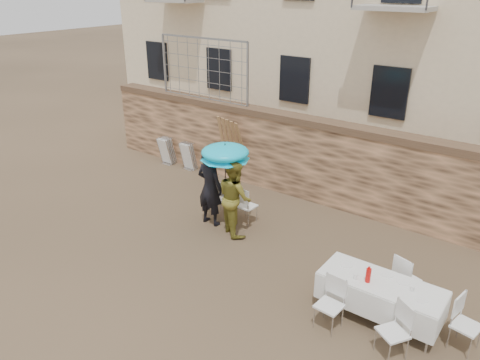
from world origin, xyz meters
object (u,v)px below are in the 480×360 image
Objects in this scene: couple_chair_right at (247,205)px; table_chair_front_left at (329,305)px; umbrella at (225,155)px; soda_bottle at (368,275)px; chair_stack_left at (170,149)px; chair_stack_right at (190,155)px; table_chair_front_right at (393,331)px; table_chair_side at (467,325)px; table_chair_back at (406,278)px; banquet_table at (382,284)px; couple_chair_left at (224,198)px; woman_dress at (235,197)px; man_suit at (210,188)px.

couple_chair_right is 1.00× the size of table_chair_front_left.
soda_bottle is (4.05, -1.21, -0.95)m from umbrella.
chair_stack_right is (0.90, 0.00, 0.00)m from chair_stack_left.
table_chair_front_right is (1.10, 0.00, 0.00)m from table_chair_front_left.
table_chair_front_left is 7.99m from chair_stack_right.
table_chair_front_left is 1.00× the size of table_chair_side.
table_chair_front_right is at bearing -40.60° from soda_bottle.
couple_chair_right is 4.12m from soda_bottle.
soda_bottle reaches higher than table_chair_front_left.
table_chair_front_left is at bearing 149.04° from couple_chair_right.
umbrella is 5.26m from table_chair_front_right.
table_chair_front_right is 1.58m from table_chair_back.
banquet_table is 2.28× the size of chair_stack_left.
chair_stack_left is (-4.11, 2.29, -1.39)m from umbrella.
couple_chair_left is at bearing 159.47° from soda_bottle.
table_chair_back is 1.04× the size of chair_stack_right.
couple_chair_right and table_chair_front_right have the same top height.
table_chair_front_left is 1.00× the size of table_chair_front_right.
couple_chair_right is (0.30, 0.45, -1.37)m from umbrella.
chair_stack_left is at bearing 156.75° from soda_bottle.
woman_dress is 4.31m from chair_stack_right.
woman_dress is (0.75, 0.00, -0.05)m from man_suit.
umbrella is 1.50m from couple_chair_left.
couple_chair_right is 4.04m from table_chair_front_left.
couple_chair_left is (-0.40, 0.45, -1.37)m from umbrella.
woman_dress reaches higher than table_chair_front_left.
table_chair_side reaches higher than chair_stack_right.
woman_dress is 1.90× the size of table_chair_side.
table_chair_back is at bearing -3.40° from umbrella.
couple_chair_right is at bearing 8.68° from table_chair_back.
table_chair_side is at bearing -158.67° from woman_dress.
couple_chair_right is at bearing 86.19° from table_chair_side.
umbrella is at bearing 116.85° from couple_chair_left.
table_chair_back is at bearing 70.75° from table_chair_side.
couple_chair_right is 0.46× the size of banquet_table.
table_chair_back reaches higher than chair_stack_right.
man_suit is at bearing 41.29° from couple_chair_right.
umbrella is at bearing -166.77° from man_suit.
soda_bottle is at bearing -143.13° from banquet_table.
woman_dress is 3.86m from soda_bottle.
umbrella is 2.05× the size of couple_chair_left.
table_chair_front_left is (3.65, -1.81, -1.37)m from umbrella.
couple_chair_left is at bearing 3.13° from couple_chair_right.
man_suit is 0.91× the size of banquet_table.
table_chair_front_right is at bearing 141.46° from couple_chair_left.
soda_bottle is 0.27× the size of table_chair_front_right.
soda_bottle is at bearing 144.69° from couple_chair_left.
couple_chair_left reaches higher than banquet_table.
woman_dress is at bearing 128.96° from couple_chair_left.
table_chair_front_left is (3.35, -2.26, 0.00)m from couple_chair_right.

